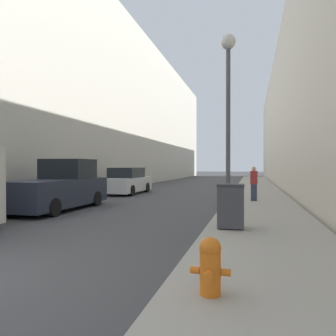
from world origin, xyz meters
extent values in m
cube|color=#9E998E|center=(5.37, 18.00, 0.07)|extent=(3.08, 60.00, 0.14)
cube|color=beige|center=(-10.81, 26.00, 7.17)|extent=(12.00, 60.00, 14.34)
cylinder|color=orange|center=(4.50, 0.71, 0.41)|extent=(0.26, 0.26, 0.53)
sphere|color=orange|center=(4.50, 0.71, 0.73)|extent=(0.28, 0.28, 0.28)
cylinder|color=orange|center=(4.50, 0.71, 0.81)|extent=(0.07, 0.07, 0.06)
cylinder|color=orange|center=(4.50, 0.52, 0.44)|extent=(0.11, 0.12, 0.11)
cylinder|color=orange|center=(4.31, 0.71, 0.44)|extent=(0.12, 0.09, 0.09)
cylinder|color=orange|center=(4.69, 0.71, 0.44)|extent=(0.12, 0.09, 0.09)
cube|color=#3D3D42|center=(4.49, 5.17, 0.69)|extent=(0.66, 0.53, 1.03)
cube|color=#2D2D31|center=(4.49, 5.17, 1.25)|extent=(0.67, 0.55, 0.08)
cylinder|color=black|center=(4.21, 5.40, 0.22)|extent=(0.05, 0.16, 0.16)
cylinder|color=black|center=(4.76, 5.40, 0.22)|extent=(0.05, 0.16, 0.16)
cylinder|color=#4C4C51|center=(4.24, 7.74, 0.27)|extent=(0.28, 0.28, 0.25)
cylinder|color=#4C4C51|center=(4.24, 7.74, 2.92)|extent=(0.15, 0.15, 5.56)
sphere|color=silver|center=(4.24, 7.74, 5.91)|extent=(0.51, 0.51, 0.51)
cube|color=#232838|center=(-2.56, 8.15, 0.70)|extent=(2.02, 5.11, 1.04)
cube|color=black|center=(-2.56, 9.05, 1.63)|extent=(1.86, 1.64, 0.82)
cylinder|color=black|center=(-3.50, 9.74, 0.32)|extent=(0.24, 0.64, 0.64)
cylinder|color=black|center=(-1.62, 9.74, 0.32)|extent=(0.24, 0.64, 0.64)
cylinder|color=black|center=(-3.50, 6.57, 0.32)|extent=(0.24, 0.64, 0.64)
cylinder|color=black|center=(-1.62, 6.57, 0.32)|extent=(0.24, 0.64, 0.64)
cube|color=silver|center=(-2.67, 16.06, 0.59)|extent=(1.84, 4.75, 0.85)
cube|color=#1E2328|center=(-2.67, 16.06, 1.33)|extent=(1.62, 2.47, 0.63)
cylinder|color=black|center=(-3.52, 17.49, 0.32)|extent=(0.24, 0.64, 0.64)
cylinder|color=black|center=(-1.83, 17.49, 0.32)|extent=(0.24, 0.64, 0.64)
cylinder|color=black|center=(-3.52, 14.64, 0.32)|extent=(0.24, 0.64, 0.64)
cylinder|color=black|center=(-1.83, 14.64, 0.32)|extent=(0.24, 0.64, 0.64)
cube|color=#2D3347|center=(5.10, 12.17, 0.53)|extent=(0.27, 0.19, 0.77)
cube|color=maroon|center=(5.10, 12.17, 1.22)|extent=(0.32, 0.19, 0.61)
sphere|color=tan|center=(5.10, 12.17, 1.62)|extent=(0.21, 0.21, 0.21)
camera|label=1|loc=(5.00, -3.37, 1.75)|focal=35.00mm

